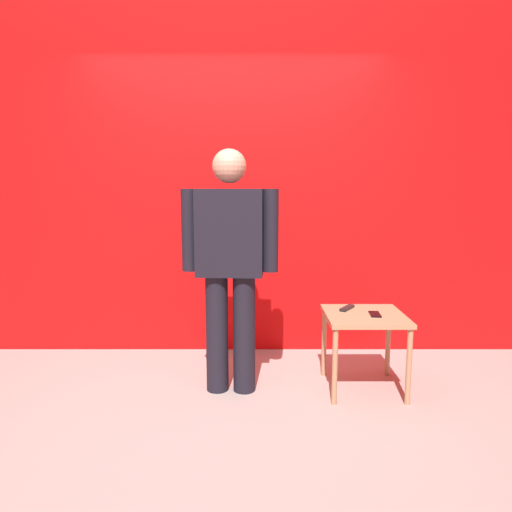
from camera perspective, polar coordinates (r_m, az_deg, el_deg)
name	(u,v)px	position (r m, az deg, el deg)	size (l,w,h in m)	color
ground_plane	(223,423)	(3.02, -4.02, -19.65)	(12.00, 12.00, 0.00)	#9E9991
back_wall_red	(232,154)	(4.03, -2.93, 12.29)	(6.03, 0.12, 3.39)	red
standing_person	(229,259)	(3.17, -3.27, -0.38)	(0.66, 0.25, 1.67)	black
side_table	(364,325)	(3.38, 13.02, -8.18)	(0.54, 0.54, 0.55)	tan
cell_phone	(374,314)	(3.34, 14.23, -6.89)	(0.07, 0.14, 0.01)	black
tv_remote	(346,308)	(3.44, 10.99, -6.25)	(0.04, 0.17, 0.02)	black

